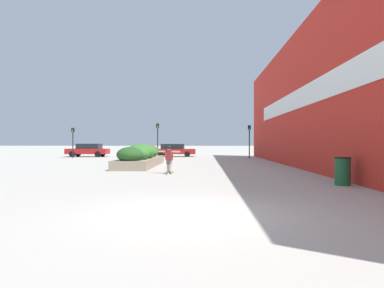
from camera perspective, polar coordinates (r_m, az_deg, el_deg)
The scene contains 12 objects.
ground_plane at distance 8.07m, azimuth -0.29°, elevation -11.46°, with size 300.00×300.00×0.00m, color #ADA89E.
building_wall_right at distance 22.58m, azimuth 18.04°, elevation 7.29°, with size 0.67×38.24×8.80m.
planter_box at distance 23.90m, azimuth -8.47°, elevation -2.03°, with size 2.13×8.89×1.53m.
skateboard at distance 17.88m, azimuth -3.84°, elevation -4.75°, with size 0.47×0.72×0.10m.
skateboarder at distance 17.82m, azimuth -3.84°, elevation -2.01°, with size 1.20×0.59×1.37m.
trash_bin at distance 14.31m, azimuth 23.81°, elevation -4.15°, with size 0.60×0.60×1.08m.
car_leftmost at distance 40.33m, azimuth -16.92°, elevation -0.94°, with size 4.61×1.99×1.49m.
car_center_left at distance 39.16m, azimuth -3.01°, elevation -1.00°, with size 4.77×1.98×1.45m.
car_center_right at distance 42.62m, azimuth 19.38°, elevation -0.89°, with size 3.91×1.99×1.45m.
traffic_light_left at distance 35.06m, azimuth -5.76°, elevation 1.57°, with size 0.28×0.30×3.57m.
traffic_light_right at distance 35.27m, azimuth 9.54°, elevation 1.37°, with size 0.28×0.30×3.38m.
traffic_light_far_left at distance 37.69m, azimuth -19.25°, elevation 1.08°, with size 0.28×0.30×3.15m.
Camera 1 is at (0.32, -7.90, 1.64)m, focal length 32.00 mm.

